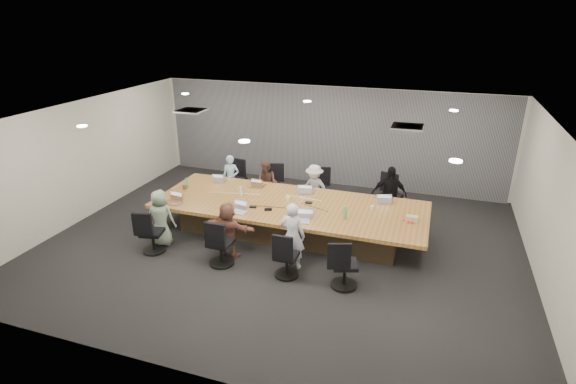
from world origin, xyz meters
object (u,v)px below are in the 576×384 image
(laptop_5, at_px, (239,212))
(bottle_green_left, at_px, (187,183))
(chair_5, at_px, (221,246))
(mug_brown, at_px, (185,187))
(laptop_4, at_px, (174,203))
(person_5, at_px, (228,230))
(conference_table, at_px, (289,217))
(person_1, at_px, (267,184))
(stapler, at_px, (268,209))
(chair_3, at_px, (390,199))
(chair_6, at_px, (287,259))
(laptop_0, at_px, (221,181))
(person_0, at_px, (231,178))
(chair_7, at_px, (345,268))
(chair_1, at_px, (272,187))
(bottle_clear, at_px, (240,191))
(person_3, at_px, (389,194))
(person_6, at_px, (292,236))
(snack_packet, at_px, (409,221))
(chair_2, at_px, (318,192))
(laptop_2, at_px, (308,191))
(laptop_1, at_px, (259,185))
(chair_0, at_px, (237,182))
(canvas_bag, at_px, (412,219))
(person_2, at_px, (314,189))
(laptop_3, at_px, (386,201))
(chair_4, at_px, (153,236))
(person_4, at_px, (161,218))
(bottle_green_right, at_px, (345,212))
(laptop_6, at_px, (301,221))

(laptop_5, relative_size, bottle_green_left, 1.36)
(chair_5, bearing_deg, mug_brown, 137.45)
(laptop_4, relative_size, person_5, 0.29)
(conference_table, height_order, person_1, person_1)
(person_1, bearing_deg, stapler, -65.92)
(chair_3, distance_m, chair_6, 3.72)
(laptop_0, bearing_deg, person_0, -96.02)
(laptop_4, relative_size, stapler, 2.13)
(chair_7, height_order, person_1, person_1)
(chair_1, relative_size, stapler, 4.57)
(chair_5, relative_size, bottle_clear, 3.55)
(person_3, bearing_deg, mug_brown, -173.44)
(chair_7, relative_size, mug_brown, 6.76)
(person_6, xyz_separation_m, snack_packet, (2.09, 1.24, 0.08))
(chair_1, distance_m, person_1, 0.42)
(chair_5, height_order, person_0, person_0)
(chair_2, bearing_deg, person_1, 0.80)
(laptop_0, bearing_deg, chair_6, 129.90)
(laptop_2, height_order, laptop_4, same)
(chair_7, relative_size, person_5, 0.65)
(laptop_1, bearing_deg, conference_table, 144.17)
(person_0, bearing_deg, chair_1, 9.71)
(chair_0, relative_size, person_3, 0.55)
(laptop_0, distance_m, bottle_green_left, 0.88)
(stapler, distance_m, canvas_bag, 2.98)
(laptop_0, xyz_separation_m, person_2, (2.27, 0.55, -0.14))
(laptop_1, xyz_separation_m, stapler, (0.75, -1.32, 0.02))
(chair_1, bearing_deg, chair_3, 164.07)
(person_0, distance_m, laptop_2, 2.34)
(chair_1, relative_size, laptop_3, 2.19)
(chair_2, relative_size, chair_4, 1.08)
(laptop_0, height_order, person_4, person_4)
(chair_5, bearing_deg, chair_6, 1.14)
(chair_0, bearing_deg, chair_4, 90.33)
(laptop_2, bearing_deg, chair_0, -33.56)
(laptop_2, bearing_deg, chair_3, -165.72)
(laptop_1, bearing_deg, bottle_green_right, 154.93)
(chair_6, height_order, person_3, person_3)
(chair_1, relative_size, laptop_6, 2.07)
(person_5, relative_size, laptop_6, 3.32)
(chair_0, distance_m, laptop_2, 2.47)
(laptop_0, xyz_separation_m, stapler, (1.76, -1.32, 0.02))
(chair_6, relative_size, laptop_2, 2.07)
(person_1, bearing_deg, person_2, 2.28)
(chair_0, relative_size, stapler, 4.73)
(person_1, bearing_deg, person_6, -57.64)
(chair_1, relative_size, chair_2, 0.92)
(chair_5, relative_size, person_5, 0.67)
(canvas_bag, bearing_deg, snack_packet, -165.39)
(snack_packet, bearing_deg, person_0, 162.62)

